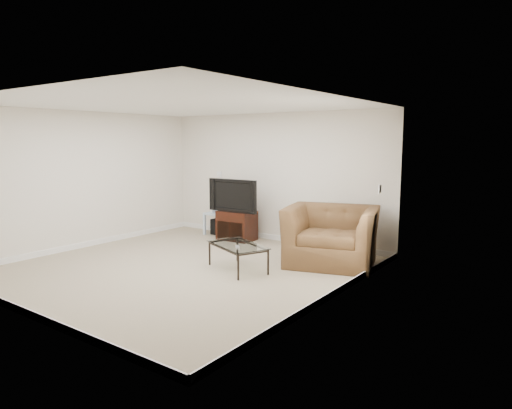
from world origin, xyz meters
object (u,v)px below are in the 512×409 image
Objects in this scene: side_table at (219,223)px; subwoofer at (221,226)px; tv_stand at (237,226)px; recliner at (332,226)px; television at (236,195)px; coffee_table at (238,257)px.

side_table is 1.51× the size of subwoofer.
side_table is at bearing 157.53° from tv_stand.
recliner is (2.95, -0.75, 0.46)m from subwoofer.
television is at bearing -90.00° from tv_stand.
subwoofer is 3.07m from recliner.
tv_stand is at bearing 150.75° from recliner.
coffee_table is at bearing -147.79° from recliner.
television is 1.02× the size of coffee_table.
television is 2.13× the size of side_table.
subwoofer is 0.23× the size of recliner.
recliner reaches higher than tv_stand.
recliner reaches higher than coffee_table.
tv_stand is 0.49× the size of recliner.
subwoofer is at bearing 31.88° from side_table.
tv_stand is 2.13m from coffee_table.
tv_stand is 0.68× the size of television.
subwoofer is at bearing 155.20° from tv_stand.
recliner is (2.32, -0.50, 0.33)m from tv_stand.
recliner is at bearing -15.34° from tv_stand.
subwoofer is at bearing 154.51° from television.
coffee_table is (1.32, -1.63, -0.71)m from television.
coffee_table is at bearing -52.62° from television.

